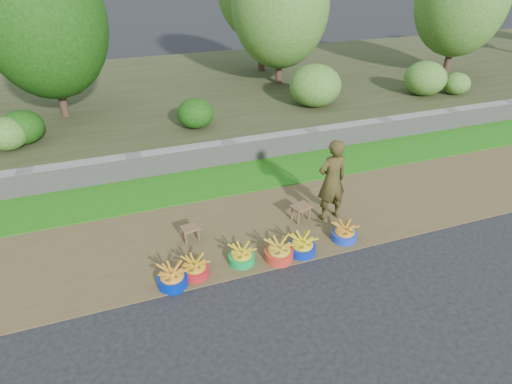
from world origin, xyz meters
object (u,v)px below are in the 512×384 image
object	(u,v)px
basin_e	(302,246)
vendor_woman	(332,180)
basin_c	(242,256)
basin_f	(344,233)
stool_left	(190,230)
stool_right	(301,209)
basin_b	(195,268)
basin_a	(172,278)
basin_d	(279,252)

from	to	relation	value
basin_e	vendor_woman	world-z (taller)	vendor_woman
basin_c	basin_f	bearing A→B (deg)	-0.44
basin_e	stool_left	size ratio (longest dim) A/B	1.38
stool_right	basin_b	bearing A→B (deg)	-159.04
basin_a	basin_f	bearing A→B (deg)	2.52
stool_right	vendor_woman	world-z (taller)	vendor_woman
basin_e	stool_left	bearing A→B (deg)	149.63
stool_left	vendor_woman	xyz separation A→B (m)	(2.69, -0.18, 0.60)
basin_b	vendor_woman	bearing A→B (deg)	15.20
basin_e	basin_f	xyz separation A→B (m)	(0.89, 0.10, -0.01)
stool_right	vendor_woman	xyz separation A→B (m)	(0.55, -0.10, 0.57)
basin_e	vendor_woman	size ratio (longest dim) A/B	0.29
basin_f	vendor_woman	bearing A→B (deg)	83.99
basin_e	basin_c	bearing A→B (deg)	174.04
stool_left	basin_f	bearing A→B (deg)	-19.33
basin_a	vendor_woman	distance (m)	3.40
basin_e	basin_f	distance (m)	0.89
basin_d	stool_left	bearing A→B (deg)	141.51
basin_a	basin_b	distance (m)	0.40
basin_e	basin_f	bearing A→B (deg)	6.15
basin_d	basin_f	size ratio (longest dim) A/B	1.08
basin_a	basin_c	world-z (taller)	basin_a
basin_b	basin_a	bearing A→B (deg)	-165.03
basin_e	stool_left	distance (m)	2.01
basin_b	basin_c	size ratio (longest dim) A/B	1.01
basin_f	stool_left	distance (m)	2.78
basin_a	stool_right	xyz separation A→B (m)	(2.66, 0.98, 0.12)
basin_c	basin_f	size ratio (longest dim) A/B	0.98
basin_f	stool_right	bearing A→B (deg)	119.63
basin_a	basin_b	bearing A→B (deg)	14.97
basin_a	vendor_woman	size ratio (longest dim) A/B	0.29
basin_a	basin_b	world-z (taller)	basin_a
basin_d	stool_right	bearing A→B (deg)	48.22
basin_b	stool_left	bearing A→B (deg)	81.83
vendor_woman	basin_c	bearing A→B (deg)	16.12
basin_f	basin_d	bearing A→B (deg)	-175.22
basin_f	stool_right	xyz separation A→B (m)	(-0.48, 0.84, 0.12)
basin_b	basin_f	bearing A→B (deg)	0.73
basin_d	stool_left	world-z (taller)	basin_d
basin_b	basin_c	distance (m)	0.81
basin_a	basin_e	xyz separation A→B (m)	(2.25, 0.04, 0.00)
basin_b	basin_c	bearing A→B (deg)	3.55
basin_c	stool_left	bearing A→B (deg)	126.58
basin_c	stool_left	size ratio (longest dim) A/B	1.28
basin_b	vendor_woman	size ratio (longest dim) A/B	0.27
stool_left	vendor_woman	bearing A→B (deg)	-3.90
basin_c	stool_right	bearing A→B (deg)	29.21
basin_d	basin_e	world-z (taller)	basin_d
basin_d	basin_e	bearing A→B (deg)	1.96
basin_e	stool_right	bearing A→B (deg)	66.22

